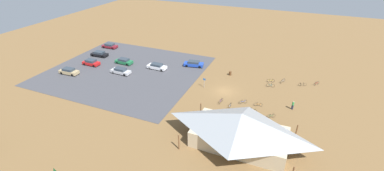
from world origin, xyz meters
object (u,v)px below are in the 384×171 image
object	(u,v)px
bicycle_red_mid_cluster	(317,83)
car_blue_far_end	(194,64)
trash_bin	(230,73)
bicycle_yellow_yard_right	(253,110)
car_maroon_aisle_side	(110,46)
car_green_front_row	(124,61)
bicycle_green_front_row	(271,116)
bicycle_orange_by_bin	(258,105)
car_tan_near_entry	(69,71)
bicycle_yellow_yard_center	(271,81)
bicycle_silver_edge_south	(283,81)
car_silver_back_corner	(121,71)
bicycle_white_near_sign	(230,106)
visitor_crossing_yard	(293,105)
lot_sign	(204,81)
bicycle_black_lone_east	(302,84)
bicycle_blue_yard_left	(243,102)
car_black_end_stall	(99,54)
bicycle_teal_back_row	(270,85)
bicycle_purple_trailside	(221,101)
car_white_by_curb	(157,66)
car_red_second_row	(91,62)
bike_pavilion	(240,128)

from	to	relation	value
bicycle_red_mid_cluster	car_blue_far_end	xyz separation A→B (m)	(27.81, 1.28, 0.37)
trash_bin	bicycle_red_mid_cluster	xyz separation A→B (m)	(-18.29, -2.45, -0.07)
bicycle_yellow_yard_right	bicycle_red_mid_cluster	bearing A→B (deg)	-124.96
car_maroon_aisle_side	car_green_front_row	bearing A→B (deg)	143.31
bicycle_green_front_row	bicycle_orange_by_bin	xyz separation A→B (m)	(2.67, -2.88, -0.02)
car_green_front_row	car_tan_near_entry	size ratio (longest dim) A/B	0.97
bicycle_yellow_yard_center	trash_bin	bearing A→B (deg)	-0.18
bicycle_silver_edge_south	car_silver_back_corner	size ratio (longest dim) A/B	0.32
bicycle_white_near_sign	visitor_crossing_yard	world-z (taller)	visitor_crossing_yard
lot_sign	car_blue_far_end	xyz separation A→B (m)	(5.98, -8.90, -0.66)
car_green_front_row	bicycle_yellow_yard_right	bearing A→B (deg)	165.39
bicycle_black_lone_east	bicycle_blue_yard_left	size ratio (longest dim) A/B	1.14
bicycle_white_near_sign	car_black_end_stall	bearing A→B (deg)	-15.40
bicycle_yellow_yard_center	visitor_crossing_yard	distance (m)	10.57
bicycle_green_front_row	bicycle_yellow_yard_center	world-z (taller)	bicycle_green_front_row
bicycle_green_front_row	bicycle_teal_back_row	size ratio (longest dim) A/B	0.82
car_black_end_stall	bicycle_purple_trailside	bearing A→B (deg)	165.17
bicycle_purple_trailside	car_silver_back_corner	xyz separation A→B (m)	(25.06, -3.12, 0.36)
lot_sign	car_black_end_stall	distance (m)	32.14
car_black_end_stall	lot_sign	bearing A→B (deg)	170.54
bicycle_yellow_yard_right	car_white_by_curb	xyz separation A→B (m)	(24.66, -9.19, 0.39)
car_green_front_row	car_white_by_curb	xyz separation A→B (m)	(-9.22, -0.36, 0.02)
bicycle_red_mid_cluster	bicycle_orange_by_bin	bearing A→B (deg)	52.34
visitor_crossing_yard	bicycle_black_lone_east	bearing A→B (deg)	-97.76
bicycle_blue_yard_left	car_maroon_aisle_side	distance (m)	44.59
bicycle_red_mid_cluster	car_red_second_row	size ratio (longest dim) A/B	0.33
car_red_second_row	bicycle_orange_by_bin	bearing A→B (deg)	176.15
car_tan_near_entry	car_red_second_row	distance (m)	6.06
bike_pavilion	bicycle_orange_by_bin	world-z (taller)	bike_pavilion
car_maroon_aisle_side	visitor_crossing_yard	world-z (taller)	visitor_crossing_yard
trash_bin	car_silver_back_corner	bearing A→B (deg)	20.94
bicycle_white_near_sign	car_white_by_curb	xyz separation A→B (m)	(20.56, -9.45, 0.38)
car_blue_far_end	bicycle_yellow_yard_right	bearing A→B (deg)	140.65
bike_pavilion	bicycle_blue_yard_left	world-z (taller)	bike_pavilion
car_white_by_curb	car_black_end_stall	bearing A→B (deg)	-3.83
lot_sign	car_red_second_row	world-z (taller)	lot_sign
bicycle_yellow_yard_center	car_maroon_aisle_side	xyz separation A→B (m)	(45.78, -3.79, 0.34)
bicycle_purple_trailside	car_silver_back_corner	bearing A→B (deg)	-7.11
car_silver_back_corner	visitor_crossing_yard	bearing A→B (deg)	179.61
bicycle_purple_trailside	car_tan_near_entry	distance (m)	35.97
bicycle_blue_yard_left	bicycle_red_mid_cluster	world-z (taller)	bicycle_blue_yard_left
car_silver_back_corner	car_white_by_curb	bearing A→B (deg)	-140.58
bicycle_purple_trailside	car_maroon_aisle_side	bearing A→B (deg)	-22.64
bicycle_white_near_sign	bicycle_red_mid_cluster	bearing A→B (deg)	-133.57
bicycle_red_mid_cluster	bicycle_yellow_yard_right	bearing A→B (deg)	55.04
car_black_end_stall	car_blue_far_end	world-z (taller)	car_blue_far_end
bicycle_yellow_yard_center	car_black_end_stall	bearing A→B (deg)	3.12
bicycle_orange_by_bin	bicycle_yellow_yard_center	bearing A→B (deg)	-94.59
bicycle_red_mid_cluster	car_tan_near_entry	world-z (taller)	car_tan_near_entry
bicycle_purple_trailside	car_silver_back_corner	world-z (taller)	car_silver_back_corner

